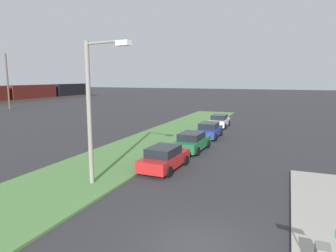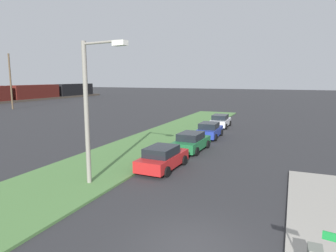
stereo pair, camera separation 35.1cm
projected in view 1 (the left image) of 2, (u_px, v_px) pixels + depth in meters
ground at (199, 248)px, 10.18m from camera, size 300.00×300.00×0.00m
grass_median at (126, 154)px, 22.45m from camera, size 60.00×6.00×0.12m
parked_car_red at (164, 158)px, 18.85m from camera, size 4.37×2.16×1.47m
parked_car_green at (192, 142)px, 23.66m from camera, size 4.37×2.15×1.47m
parked_car_blue at (209, 130)px, 28.90m from camera, size 4.34×2.10×1.47m
parked_car_white at (219, 121)px, 35.11m from camera, size 4.35×2.12×1.47m
streetlight at (94, 103)px, 15.30m from camera, size 0.77×2.86×7.50m
distant_utility_pole at (8, 82)px, 54.30m from camera, size 0.30×0.30×10.00m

